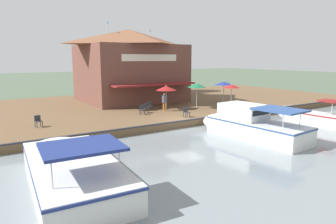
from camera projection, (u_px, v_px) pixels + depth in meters
ground_plane at (185, 129)px, 23.92m from camera, size 220.00×220.00×0.00m
quay_deck at (127, 107)px, 33.01m from camera, size 22.00×56.00×0.60m
quay_edge_fender at (184, 121)px, 23.89m from camera, size 0.20×50.40×0.10m
waterfront_restaurant at (130, 65)px, 35.31m from camera, size 11.97×11.27×8.98m
patio_umbrella_by_entrance at (166, 88)px, 29.18m from camera, size 1.99×1.99×2.34m
patio_umbrella_mid_patio_right at (197, 85)px, 29.58m from camera, size 1.82×1.82×2.56m
patio_umbrella_far_corner at (232, 86)px, 30.38m from camera, size 1.70×1.70×2.38m
patio_umbrella_near_quay_edge at (224, 83)px, 33.33m from camera, size 2.04×2.04×2.44m
cafe_chair_facing_river at (145, 108)px, 27.48m from camera, size 0.50×0.50×0.85m
cafe_chair_mid_patio at (186, 112)px, 25.46m from camera, size 0.47×0.47×0.85m
cafe_chair_beside_entrance at (235, 103)px, 30.36m from camera, size 0.60×0.60×0.85m
cafe_chair_back_row_seat at (38, 121)px, 21.80m from camera, size 0.51×0.51×0.85m
cafe_chair_far_corner_seat at (142, 109)px, 26.73m from camera, size 0.55×0.55×0.85m
cafe_chair_under_first_umbrella at (150, 105)px, 28.79m from camera, size 0.49×0.49×0.85m
person_near_entrance at (164, 100)px, 28.31m from camera, size 0.48×0.48×1.70m
motorboat_nearest_quay at (69, 165)px, 13.67m from camera, size 9.53×3.87×2.32m
motorboat_second_along at (309, 117)px, 25.49m from camera, size 5.79×2.12×2.17m
motorboat_far_downstream at (247, 124)px, 21.21m from camera, size 8.43×3.30×2.30m
mooring_post at (246, 107)px, 27.78m from camera, size 0.22×0.22×0.98m
tree_behind_restaurant at (170, 64)px, 44.37m from camera, size 4.54×4.33×6.46m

